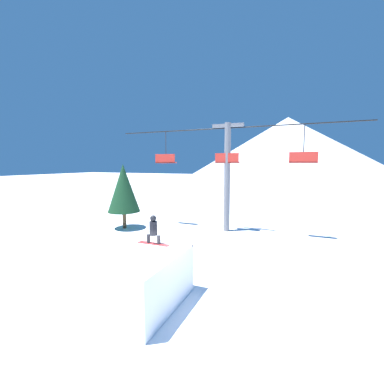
# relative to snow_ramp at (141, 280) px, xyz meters

# --- Properties ---
(ground_plane) EXTENTS (220.00, 220.00, 0.00)m
(ground_plane) POSITION_rel_snow_ramp_xyz_m (0.69, 0.38, -0.97)
(ground_plane) COLOR white
(mountain_ridge) EXTENTS (69.82, 69.82, 20.69)m
(mountain_ridge) POSITION_rel_snow_ramp_xyz_m (0.69, 86.41, 9.38)
(mountain_ridge) COLOR silver
(mountain_ridge) RESTS_ON ground_plane
(snow_ramp) EXTENTS (2.64, 3.60, 1.93)m
(snow_ramp) POSITION_rel_snow_ramp_xyz_m (0.00, 0.00, 0.00)
(snow_ramp) COLOR white
(snow_ramp) RESTS_ON ground_plane
(snowboarder) EXTENTS (1.39, 0.32, 1.21)m
(snowboarder) POSITION_rel_snow_ramp_xyz_m (-0.21, 1.23, 1.56)
(snowboarder) COLOR #B22D2D
(snowboarder) RESTS_ON snow_ramp
(chairlift) EXTENTS (18.61, 0.47, 8.26)m
(chairlift) POSITION_rel_snow_ramp_xyz_m (0.10, 11.44, 3.82)
(chairlift) COLOR slate
(chairlift) RESTS_ON ground_plane
(pine_tree_near) EXTENTS (2.55, 2.55, 5.20)m
(pine_tree_near) POSITION_rel_snow_ramp_xyz_m (-7.76, 9.07, 2.30)
(pine_tree_near) COLOR #4C3823
(pine_tree_near) RESTS_ON ground_plane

